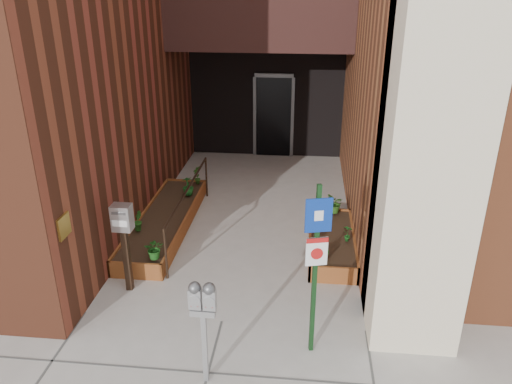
# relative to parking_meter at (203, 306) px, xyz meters

# --- Properties ---
(ground) EXTENTS (80.00, 80.00, 0.00)m
(ground) POSITION_rel_parking_meter_xyz_m (-0.00, 1.11, -1.07)
(ground) COLOR #9E9991
(ground) RESTS_ON ground
(planter_left) EXTENTS (0.90, 3.60, 0.30)m
(planter_left) POSITION_rel_parking_meter_xyz_m (-1.55, 3.81, -0.94)
(planter_left) COLOR brown
(planter_left) RESTS_ON ground
(planter_right) EXTENTS (0.80, 2.20, 0.30)m
(planter_right) POSITION_rel_parking_meter_xyz_m (1.60, 3.31, -0.94)
(planter_right) COLOR brown
(planter_right) RESTS_ON ground
(handrail) EXTENTS (0.04, 3.34, 0.90)m
(handrail) POSITION_rel_parking_meter_xyz_m (-1.05, 3.76, -0.32)
(handrail) COLOR black
(handrail) RESTS_ON ground
(parking_meter) EXTENTS (0.31, 0.14, 1.38)m
(parking_meter) POSITION_rel_parking_meter_xyz_m (0.00, 0.00, 0.00)
(parking_meter) COLOR #9C9C9F
(parking_meter) RESTS_ON ground
(sign_post) EXTENTS (0.31, 0.11, 2.32)m
(sign_post) POSITION_rel_parking_meter_xyz_m (1.25, 0.66, 0.36)
(sign_post) COLOR #123415
(sign_post) RESTS_ON ground
(payment_dropbox) EXTENTS (0.29, 0.22, 1.43)m
(payment_dropbox) POSITION_rel_parking_meter_xyz_m (-1.55, 1.76, -0.03)
(payment_dropbox) COLOR black
(payment_dropbox) RESTS_ON ground
(shrub_left_a) EXTENTS (0.37, 0.37, 0.35)m
(shrub_left_a) POSITION_rel_parking_meter_xyz_m (-1.26, 2.21, -0.60)
(shrub_left_a) COLOR #1B5317
(shrub_left_a) RESTS_ON planter_left
(shrub_left_b) EXTENTS (0.22, 0.22, 0.35)m
(shrub_left_b) POSITION_rel_parking_meter_xyz_m (-1.85, 3.14, -0.59)
(shrub_left_b) COLOR #245F1B
(shrub_left_b) RESTS_ON planter_left
(shrub_left_c) EXTENTS (0.29, 0.29, 0.40)m
(shrub_left_c) POSITION_rel_parking_meter_xyz_m (-1.31, 4.77, -0.57)
(shrub_left_c) COLOR #164F1A
(shrub_left_c) RESTS_ON planter_left
(shrub_left_d) EXTENTS (0.28, 0.28, 0.39)m
(shrub_left_d) POSITION_rel_parking_meter_xyz_m (-1.25, 5.40, -0.57)
(shrub_left_d) COLOR #235016
(shrub_left_d) RESTS_ON planter_left
(shrub_right_a) EXTENTS (0.25, 0.25, 0.33)m
(shrub_right_a) POSITION_rel_parking_meter_xyz_m (1.43, 2.49, -0.60)
(shrub_right_a) COLOR #20601B
(shrub_right_a) RESTS_ON planter_right
(shrub_right_b) EXTENTS (0.21, 0.21, 0.30)m
(shrub_right_b) POSITION_rel_parking_meter_xyz_m (1.85, 3.11, -0.62)
(shrub_right_b) COLOR #164F17
(shrub_right_b) RESTS_ON planter_right
(shrub_right_c) EXTENTS (0.34, 0.34, 0.37)m
(shrub_right_c) POSITION_rel_parking_meter_xyz_m (1.68, 4.21, -0.58)
(shrub_right_c) COLOR #2B5C1A
(shrub_right_c) RESTS_ON planter_right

